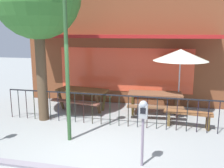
# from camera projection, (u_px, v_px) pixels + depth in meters

# --- Properties ---
(ground) EXTENTS (40.00, 40.00, 0.00)m
(ground) POSITION_uv_depth(u_px,v_px,m) (90.00, 156.00, 5.72)
(ground) COLOR gray
(pub_storefront) EXTENTS (8.03, 1.47, 5.87)m
(pub_storefront) POSITION_uv_depth(u_px,v_px,m) (126.00, 29.00, 9.64)
(pub_storefront) COLOR #392320
(pub_storefront) RESTS_ON ground
(patio_fence_front) EXTENTS (6.77, 0.04, 0.97)m
(patio_fence_front) POSITION_uv_depth(u_px,v_px,m) (110.00, 104.00, 7.50)
(patio_fence_front) COLOR black
(patio_fence_front) RESTS_ON ground
(picnic_table_left) EXTENTS (1.98, 1.61, 0.79)m
(picnic_table_left) POSITION_uv_depth(u_px,v_px,m) (82.00, 94.00, 9.03)
(picnic_table_left) COLOR brown
(picnic_table_left) RESTS_ON ground
(picnic_table_right) EXTENTS (1.90, 1.50, 0.79)m
(picnic_table_right) POSITION_uv_depth(u_px,v_px,m) (155.00, 98.00, 8.47)
(picnic_table_right) COLOR brown
(picnic_table_right) RESTS_ON ground
(patio_umbrella) EXTENTS (1.84, 1.84, 2.24)m
(patio_umbrella) POSITION_uv_depth(u_px,v_px,m) (181.00, 55.00, 8.32)
(patio_umbrella) COLOR #1E2827
(patio_umbrella) RESTS_ON ground
(patio_bench) EXTENTS (1.43, 0.47, 0.48)m
(patio_bench) POSITION_uv_depth(u_px,v_px,m) (188.00, 116.00, 7.40)
(patio_bench) COLOR brown
(patio_bench) RESTS_ON ground
(parking_meter_near) EXTENTS (0.18, 0.17, 1.43)m
(parking_meter_near) POSITION_uv_depth(u_px,v_px,m) (143.00, 116.00, 5.09)
(parking_meter_near) COLOR slate
(parking_meter_near) RESTS_ON ground
(street_lamp) EXTENTS (0.28, 0.28, 4.17)m
(street_lamp) POSITION_uv_depth(u_px,v_px,m) (66.00, 36.00, 6.04)
(street_lamp) COLOR #2B5029
(street_lamp) RESTS_ON ground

